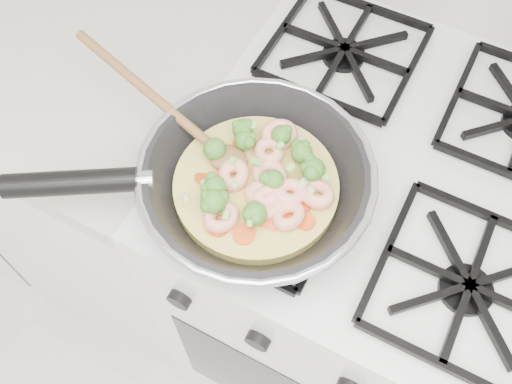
% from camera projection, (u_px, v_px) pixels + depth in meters
% --- Properties ---
extents(stove, '(0.60, 0.60, 0.92)m').
position_uv_depth(stove, '(353.00, 273.00, 1.22)').
color(stove, white).
rests_on(stove, ground).
extents(counter_left, '(1.00, 0.60, 0.90)m').
position_uv_depth(counter_left, '(54.00, 134.00, 1.42)').
color(counter_left, white).
rests_on(counter_left, ground).
extents(skillet, '(0.48, 0.34, 0.10)m').
position_uv_depth(skillet, '(252.00, 180.00, 0.75)').
color(skillet, black).
rests_on(skillet, stove).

